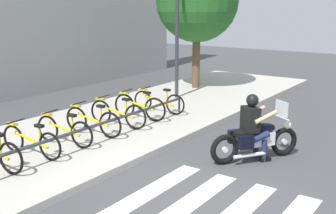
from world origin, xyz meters
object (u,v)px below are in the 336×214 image
bicycle_3 (64,130)px  bike_rack (96,126)px  bicycle_7 (159,101)px  motorcycle (256,139)px  bicycle_4 (93,121)px  bicycle_2 (31,141)px  rider (254,123)px  bicycle_6 (139,107)px  bicycle_5 (118,113)px  tree_near_rack (197,1)px  street_lamp (177,23)px

bicycle_3 → bike_rack: size_ratio=0.24×
bicycle_7 → bike_rack: bearing=-169.9°
motorcycle → bicycle_4: size_ratio=1.08×
bicycle_3 → bicycle_7: bicycle_3 is taller
bicycle_2 → bike_rack: (1.34, -0.56, 0.10)m
bike_rack → rider: bearing=-64.9°
bicycle_6 → bicycle_5: bearing=180.0°
bicycle_2 → bicycle_7: bearing=0.0°
motorcycle → tree_near_rack: tree_near_rack is taller
bicycle_2 → bicycle_3: size_ratio=1.02×
bicycle_7 → tree_near_rack: size_ratio=0.34×
bicycle_4 → street_lamp: (4.72, 0.75, 2.15)m
motorcycle → bicycle_5: bearing=92.9°
bicycle_5 → bike_rack: bearing=-157.5°
bicycle_7 → motorcycle: bearing=-113.1°
bicycle_4 → bicycle_2: bearing=180.0°
bicycle_3 → bicycle_6: 2.67m
rider → street_lamp: size_ratio=0.33×
bicycle_7 → tree_near_rack: tree_near_rack is taller
bicycle_5 → bike_rack: bicycle_5 is taller
motorcycle → bicycle_6: 3.79m
rider → bicycle_2: rider is taller
bicycle_6 → tree_near_rack: (4.85, 1.15, 2.85)m
bicycle_4 → bicycle_5: bearing=0.0°
motorcycle → bicycle_5: motorcycle is taller
rider → bicycle_7: (1.65, 3.68, -0.34)m
bicycle_4 → bicycle_6: size_ratio=1.01×
bicycle_2 → bicycle_7: 4.45m
bicycle_3 → tree_near_rack: (7.52, 1.15, 2.87)m
bicycle_7 → bicycle_5: bearing=-180.0°
bicycle_6 → bicycle_3: bearing=180.0°
motorcycle → bicycle_2: bearing=127.5°
rider → bicycle_2: size_ratio=0.88×
rider → tree_near_rack: 7.82m
bicycle_3 → bicycle_6: bicycle_6 is taller
rider → bicycle_2: bearing=127.3°
bicycle_2 → bicycle_3: bearing=-0.0°
motorcycle → rider: 0.38m
bicycle_4 → bicycle_7: 2.67m
rider → bicycle_4: (-1.02, 3.68, -0.32)m
bicycle_4 → bike_rack: (-0.44, -0.55, 0.08)m
bicycle_4 → tree_near_rack: tree_near_rack is taller
bicycle_3 → street_lamp: (5.61, 0.75, 2.16)m
bicycle_2 → bicycle_4: size_ratio=0.99×
bicycle_3 → bicycle_6: (2.67, -0.00, 0.02)m
motorcycle → bicycle_3: bearing=117.9°
bicycle_6 → bicycle_7: 0.89m
bicycle_3 → bicycle_5: 1.78m
bicycle_2 → tree_near_rack: bearing=7.8°
motorcycle → bicycle_4: bearing=106.2°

